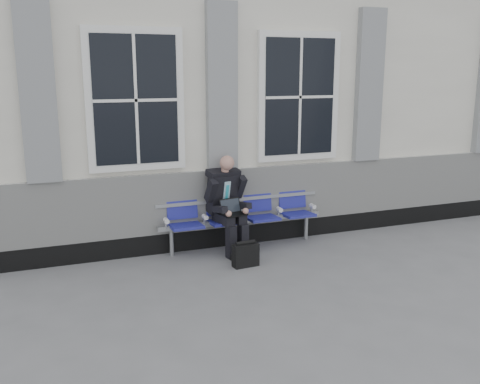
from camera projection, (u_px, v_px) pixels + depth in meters
name	position (u px, v px, depth m)	size (l,w,h in m)	color
ground	(320.00, 270.00, 7.25)	(70.00, 70.00, 0.00)	slate
station_building	(231.00, 94.00, 9.91)	(14.40, 4.40, 4.49)	white
bench	(241.00, 212.00, 8.11)	(2.60, 0.47, 0.91)	#9EA0A3
businessman	(227.00, 201.00, 7.84)	(0.63, 0.84, 1.45)	black
briefcase	(246.00, 255.00, 7.37)	(0.37, 0.18, 0.37)	black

